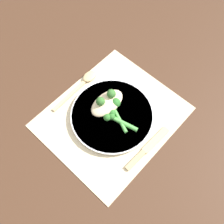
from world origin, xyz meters
TOP-DOWN VIEW (x-y plane):
  - ground_plane at (0.00, 0.00)m, footprint 3.00×3.00m
  - placemat at (0.00, 0.00)m, footprint 0.40×0.34m
  - plate at (0.00, 0.00)m, footprint 0.25×0.25m
  - chicken_fillet at (-0.01, -0.03)m, footprint 0.12×0.07m
  - pesto_dollop_primary at (-0.03, -0.03)m, footprint 0.03×0.03m
  - pesto_dollop_secondary at (0.01, -0.04)m, footprint 0.03×0.03m
  - broccoli_stalk_rear at (-0.02, -0.01)m, footprint 0.07×0.11m
  - broccoli_stalk_left at (0.01, 0.02)m, footprint 0.05×0.10m
  - knife at (0.01, 0.14)m, footprint 0.17×0.02m
  - spoon at (-0.03, -0.15)m, footprint 0.19×0.04m

SIDE VIEW (x-z plane):
  - ground_plane at x=0.00m, z-range 0.00..0.00m
  - placemat at x=0.00m, z-range 0.00..0.00m
  - knife at x=0.01m, z-range 0.00..0.01m
  - spoon at x=-0.03m, z-range 0.00..0.02m
  - plate at x=0.00m, z-range 0.01..0.02m
  - broccoli_stalk_left at x=0.01m, z-range 0.02..0.04m
  - broccoli_stalk_rear at x=-0.02m, z-range 0.02..0.05m
  - chicken_fillet at x=-0.01m, z-range 0.02..0.05m
  - pesto_dollop_secondary at x=0.01m, z-range 0.04..0.07m
  - pesto_dollop_primary at x=-0.03m, z-range 0.04..0.07m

